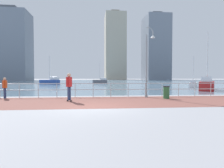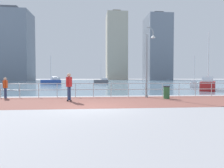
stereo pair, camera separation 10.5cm
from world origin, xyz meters
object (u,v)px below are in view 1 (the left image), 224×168
(lamppost, at_px, (148,58))
(sailboat_gray, at_px, (193,84))
(sailboat_ivory, at_px, (207,85))
(skateboarder, at_px, (69,84))
(sailboat_navy, at_px, (100,81))
(bystander, at_px, (5,86))
(trash_bin, at_px, (166,92))
(sailboat_teal, at_px, (50,81))

(lamppost, distance_m, sailboat_gray, 18.12)
(sailboat_ivory, bearing_deg, skateboarder, -148.15)
(sailboat_navy, bearing_deg, lamppost, -86.46)
(sailboat_navy, bearing_deg, sailboat_ivory, -68.36)
(skateboarder, xyz_separation_m, bystander, (-4.94, 2.35, -0.20))
(trash_bin, relative_size, sailboat_ivory, 0.14)
(sailboat_navy, bearing_deg, trash_bin, -84.90)
(sailboat_navy, bearing_deg, sailboat_gray, -58.75)
(skateboarder, xyz_separation_m, sailboat_teal, (-7.49, 31.51, -0.52))
(lamppost, distance_m, bystander, 10.95)
(skateboarder, bearing_deg, sailboat_navy, 84.61)
(bystander, xyz_separation_m, trash_bin, (11.82, -1.36, -0.44))
(lamppost, distance_m, sailboat_navy, 36.13)
(sailboat_navy, bearing_deg, sailboat_teal, -149.75)
(lamppost, relative_size, skateboarder, 2.97)
(lamppost, relative_size, bystander, 3.50)
(sailboat_gray, distance_m, sailboat_navy, 25.52)
(lamppost, xyz_separation_m, sailboat_teal, (-13.29, 29.52, -2.42))
(trash_bin, xyz_separation_m, sailboat_gray, (9.93, 15.15, -0.01))
(skateboarder, bearing_deg, trash_bin, 8.25)
(sailboat_ivory, bearing_deg, bystander, -160.78)
(skateboarder, xyz_separation_m, sailboat_navy, (3.58, 37.96, -0.60))
(trash_bin, xyz_separation_m, sailboat_navy, (-3.30, 36.96, 0.04))
(skateboarder, height_order, sailboat_teal, sailboat_teal)
(bystander, distance_m, sailboat_teal, 29.27)
(bystander, bearing_deg, sailboat_gray, 32.37)
(sailboat_ivory, xyz_separation_m, sailboat_navy, (-11.37, 28.67, -0.14))
(lamppost, distance_m, sailboat_ivory, 11.94)
(sailboat_ivory, bearing_deg, sailboat_gray, 74.80)
(skateboarder, bearing_deg, sailboat_ivory, 31.85)
(lamppost, distance_m, sailboat_teal, 32.46)
(sailboat_gray, height_order, sailboat_ivory, sailboat_ivory)
(lamppost, height_order, bystander, lamppost)
(lamppost, xyz_separation_m, sailboat_navy, (-2.22, 35.97, -2.50))
(sailboat_ivory, bearing_deg, sailboat_teal, 135.29)
(bystander, height_order, sailboat_ivory, sailboat_ivory)
(bystander, bearing_deg, sailboat_teal, 95.00)
(trash_bin, height_order, sailboat_navy, sailboat_navy)
(skateboarder, relative_size, bystander, 1.18)
(skateboarder, xyz_separation_m, sailboat_gray, (16.82, 16.15, -0.65))
(lamppost, bearing_deg, skateboarder, -161.11)
(lamppost, xyz_separation_m, sailboat_gray, (11.01, 14.16, -2.55))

